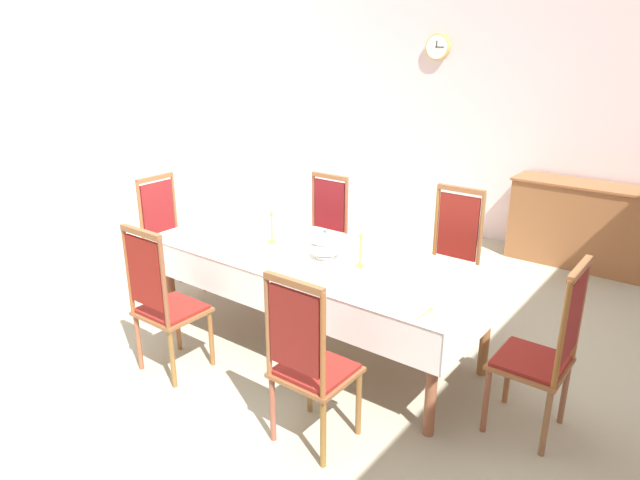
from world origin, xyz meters
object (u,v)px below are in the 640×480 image
object	(u,v)px
chair_north_a	(322,233)
spoon_secondary	(257,219)
soup_tureen	(325,244)
spoon_primary	(429,311)
sideboard	(580,225)
chair_head_west	(169,236)
dining_table	(314,263)
chair_north_b	(449,261)
bowl_near_right	(265,220)
mounted_clock	(438,47)
candlestick_west	(272,225)
chair_south_a	(163,301)
bowl_near_left	(411,306)
bowl_far_right	(255,260)
bowl_far_left	(222,246)
candlestick_east	(360,248)
chair_south_b	(309,361)
chair_head_east	(545,350)

from	to	relation	value
chair_north_a	spoon_secondary	xyz separation A→B (m)	(-0.32, -0.54, 0.22)
soup_tureen	spoon_primary	xyz separation A→B (m)	(1.03, -0.34, -0.10)
sideboard	chair_head_west	bearing A→B (deg)	46.51
dining_table	chair_north_b	world-z (taller)	chair_north_b
bowl_near_right	mounted_clock	size ratio (longest dim) A/B	0.59
candlestick_west	chair_head_west	bearing A→B (deg)	-180.00
chair_head_west	spoon_primary	size ratio (longest dim) A/B	6.31
chair_south_a	bowl_near_left	xyz separation A→B (m)	(1.65, 0.57, 0.23)
bowl_near_right	bowl_far_right	size ratio (longest dim) A/B	0.90
dining_table	sideboard	xyz separation A→B (m)	(1.19, 3.08, -0.25)
bowl_far_left	dining_table	bearing A→B (deg)	28.62
chair_north_b	dining_table	bearing A→B (deg)	53.81
chair_north_a	bowl_far_left	bearing A→B (deg)	89.75
soup_tureen	candlestick_east	size ratio (longest dim) A/B	0.75
chair_north_b	candlestick_west	size ratio (longest dim) A/B	3.27
candlestick_west	bowl_near_right	bearing A→B (deg)	138.22
chair_north_a	chair_south_b	bearing A→B (deg)	125.11
candlestick_east	spoon_primary	xyz separation A→B (m)	(0.71, -0.34, -0.14)
chair_north_b	bowl_near_left	world-z (taller)	chair_north_b
chair_south_a	chair_south_b	xyz separation A→B (m)	(1.31, 0.00, -0.00)
bowl_far_right	mounted_clock	bearing A→B (deg)	97.41
chair_head_west	soup_tureen	size ratio (longest dim) A/B	4.22
chair_north_b	spoon_primary	bearing A→B (deg)	109.38
chair_head_west	bowl_near_left	distance (m)	2.79
spoon_secondary	mounted_clock	xyz separation A→B (m)	(0.23, 2.94, 1.43)
chair_north_a	bowl_near_right	distance (m)	0.65
chair_north_b	mounted_clock	bearing A→B (deg)	-59.60
bowl_far_left	spoon_secondary	distance (m)	0.80
chair_south_a	chair_north_a	world-z (taller)	chair_south_a
candlestick_east	bowl_far_right	size ratio (longest dim) A/B	1.81
chair_north_a	chair_head_east	xyz separation A→B (m)	(2.36, -0.93, 0.01)
chair_north_b	sideboard	world-z (taller)	chair_north_b
bowl_far_right	candlestick_west	bearing A→B (deg)	114.95
dining_table	chair_head_east	world-z (taller)	chair_head_east
candlestick_east	bowl_far_left	bearing A→B (deg)	-161.84
bowl_near_right	spoon_primary	xyz separation A→B (m)	(1.95, -0.70, -0.02)
bowl_far_left	spoon_secondary	world-z (taller)	bowl_far_left
chair_head_east	spoon_secondary	xyz separation A→B (m)	(-2.68, 0.39, 0.21)
chair_head_east	chair_north_a	bearing A→B (deg)	68.46
chair_north_a	mounted_clock	world-z (taller)	mounted_clock
bowl_far_left	bowl_far_right	distance (m)	0.40
chair_south_a	chair_south_b	bearing A→B (deg)	0.03
dining_table	chair_south_a	bearing A→B (deg)	-123.83
chair_south_b	mounted_clock	size ratio (longest dim) A/B	3.73
spoon_primary	spoon_secondary	bearing A→B (deg)	163.91
candlestick_west	candlestick_east	distance (m)	0.84
chair_head_east	bowl_near_left	world-z (taller)	chair_head_east
chair_north_a	bowl_far_left	world-z (taller)	chair_north_a
bowl_near_right	candlestick_east	bearing A→B (deg)	-16.25
candlestick_east	chair_north_b	bearing A→B (deg)	74.10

